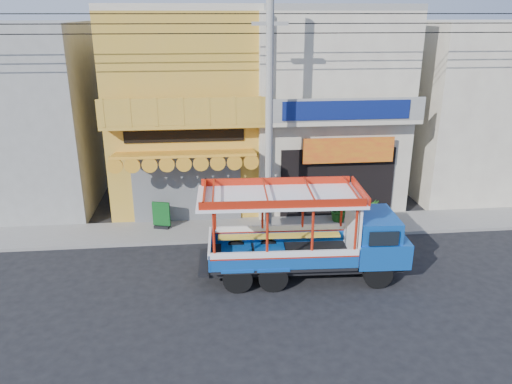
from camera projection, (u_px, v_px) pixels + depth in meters
ground at (312, 280)px, 15.70m from camera, size 90.00×90.00×0.00m
sidewalk at (291, 227)px, 19.42m from camera, size 30.00×2.00×0.12m
shophouse_left at (186, 107)px, 21.37m from camera, size 6.00×7.50×8.24m
shophouse_right at (323, 105)px, 21.94m from camera, size 6.00×6.75×8.24m
party_pilaster at (264, 123)px, 18.78m from camera, size 0.35×0.30×8.00m
filler_building_left at (18, 117)px, 20.85m from camera, size 6.00×6.00×7.60m
filler_building_right at (473, 109)px, 22.74m from camera, size 6.00×6.00×7.60m
utility_pole at (274, 103)px, 16.99m from camera, size 28.00×0.26×9.00m
songthaew_truck at (319, 234)px, 15.51m from camera, size 6.47×2.37×2.99m
green_sign at (161, 217)px, 19.08m from camera, size 0.68×0.46×1.05m
potted_plant_a at (339, 208)px, 19.74m from camera, size 1.18×1.15×1.00m
potted_plant_b at (339, 209)px, 19.65m from camera, size 0.69×0.71×1.01m
potted_plant_c at (373, 211)px, 19.71m from camera, size 0.50×0.50×0.87m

